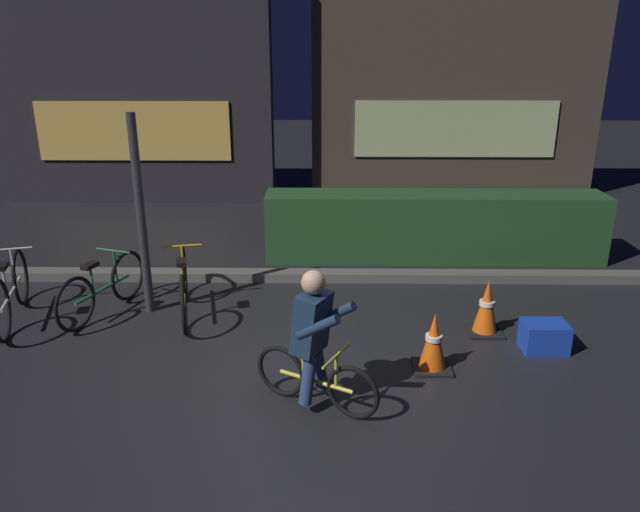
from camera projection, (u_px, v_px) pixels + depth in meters
The scene contains 13 objects.
ground_plane at pixel (299, 363), 5.92m from camera, with size 40.00×40.00×0.00m, color black.
sidewalk_curb at pixel (307, 276), 7.98m from camera, with size 12.00×0.24×0.12m, color #56544F.
hedge_row at pixel (434, 226), 8.66m from camera, with size 4.80×0.70×0.96m, color #214723.
storefront_left at pixel (133, 77), 11.31m from camera, with size 5.22×0.54×4.77m.
storefront_right at pixel (455, 98), 12.03m from camera, with size 5.71×0.54×3.87m.
street_post at pixel (141, 217), 6.70m from camera, with size 0.10×0.10×2.28m, color #2D2D33.
parked_bike_leftmost at pixel (11, 292), 6.71m from camera, with size 0.55×1.63×0.77m.
parked_bike_left_mid at pixel (103, 288), 6.89m from camera, with size 0.57×1.45×0.70m.
parked_bike_center_left at pixel (184, 286), 6.88m from camera, with size 0.48×1.61×0.75m.
traffic_cone_near at pixel (434, 342), 5.72m from camera, with size 0.36×0.36×0.59m.
traffic_cone_far at pixel (487, 308), 6.44m from camera, with size 0.36×0.36×0.61m.
blue_crate at pixel (544, 336), 6.12m from camera, with size 0.44×0.32×0.30m, color #193DB7.
cyclist at pixel (314, 339), 5.04m from camera, with size 1.07×0.67×1.25m.
Camera 1 is at (0.28, -5.24, 2.96)m, focal length 33.89 mm.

